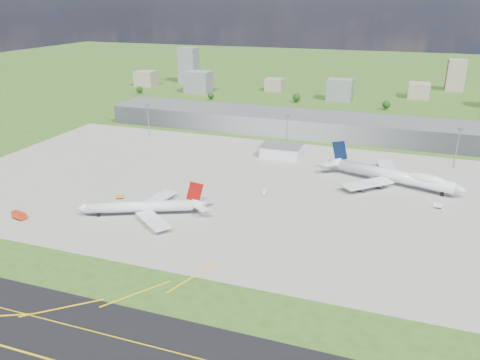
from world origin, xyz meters
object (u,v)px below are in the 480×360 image
(van_white_near, at_px, (265,192))
(airliner_blue_quad, at_px, (395,176))
(fire_truck, at_px, (19,216))
(tug_yellow, at_px, (120,197))
(van_white_far, at_px, (437,206))
(airliner_red_twin, at_px, (145,207))

(van_white_near, bearing_deg, airliner_blue_quad, -68.77)
(fire_truck, relative_size, tug_yellow, 1.82)
(airliner_blue_quad, height_order, van_white_far, airliner_blue_quad)
(van_white_near, relative_size, van_white_far, 1.10)
(airliner_blue_quad, distance_m, tug_yellow, 155.41)
(airliner_blue_quad, xyz_separation_m, tug_yellow, (-139.16, -69.02, -4.86))
(tug_yellow, height_order, van_white_far, van_white_far)
(airliner_red_twin, xyz_separation_m, van_white_far, (137.92, 57.20, -3.52))
(fire_truck, relative_size, van_white_near, 1.73)
(fire_truck, distance_m, tug_yellow, 50.01)
(airliner_red_twin, bearing_deg, airliner_blue_quad, -167.32)
(van_white_near, bearing_deg, van_white_far, -90.57)
(airliner_red_twin, bearing_deg, van_white_far, 179.49)
(van_white_near, bearing_deg, fire_truck, 115.78)
(airliner_red_twin, height_order, van_white_far, airliner_red_twin)
(airliner_red_twin, height_order, fire_truck, airliner_red_twin)
(tug_yellow, distance_m, van_white_far, 167.45)
(van_white_far, bearing_deg, airliner_blue_quad, 128.12)
(airliner_red_twin, xyz_separation_m, airliner_blue_quad, (115.32, 82.94, 1.20))
(airliner_blue_quad, bearing_deg, tug_yellow, -136.46)
(tug_yellow, height_order, van_white_near, van_white_near)
(airliner_blue_quad, relative_size, van_white_far, 17.94)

